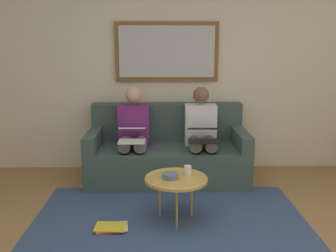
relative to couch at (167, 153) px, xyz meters
name	(u,v)px	position (x,y,z in m)	size (l,w,h in m)	color
wall_rear	(167,71)	(0.00, -0.48, 0.99)	(6.00, 0.12, 2.60)	beige
area_rug	(170,222)	(0.00, 1.27, -0.31)	(2.60, 1.80, 0.01)	#33476B
couch	(167,153)	(0.00, 0.00, 0.00)	(1.92, 0.90, 0.90)	#384C47
framed_mirror	(167,52)	(0.00, -0.39, 1.24)	(1.32, 0.05, 0.75)	brown
coffee_table	(176,180)	(-0.06, 1.22, 0.10)	(0.59, 0.59, 0.43)	tan
cup	(188,170)	(-0.18, 1.12, 0.15)	(0.07, 0.07, 0.09)	silver
bowl	(170,176)	(-0.01, 1.22, 0.13)	(0.15, 0.15, 0.05)	slate
person_left	(201,131)	(-0.41, 0.07, 0.30)	(0.38, 0.58, 1.14)	silver
laptop_black	(203,134)	(-0.41, 0.31, 0.32)	(0.35, 0.36, 0.15)	black
person_right	(134,132)	(0.41, 0.07, 0.30)	(0.38, 0.58, 1.14)	#66236B
laptop_white	(132,134)	(0.41, 0.31, 0.32)	(0.30, 0.38, 0.16)	white
magazine_stack	(111,227)	(0.53, 1.40, -0.29)	(0.32, 0.24, 0.03)	red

